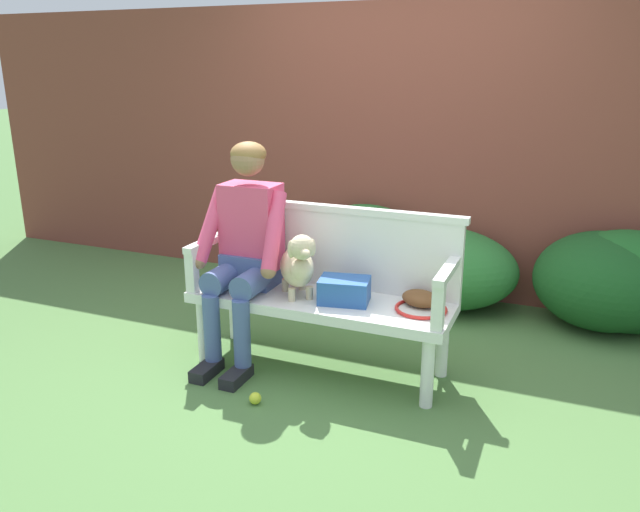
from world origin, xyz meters
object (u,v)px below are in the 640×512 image
baseball_glove (420,299)px  person_seated (246,244)px  garden_bench (320,307)px  tennis_racket (421,307)px  dog_on_bench (298,264)px  sports_bag (344,290)px  tennis_ball (255,398)px

baseball_glove → person_seated: bearing=-155.9°
garden_bench → tennis_racket: size_ratio=2.68×
garden_bench → dog_on_bench: dog_on_bench is taller
person_seated → dog_on_bench: size_ratio=3.32×
person_seated → baseball_glove: person_seated is taller
garden_bench → sports_bag: size_ratio=5.52×
person_seated → baseball_glove: (1.05, 0.10, -0.23)m
person_seated → tennis_racket: person_seated is taller
garden_bench → tennis_racket: (0.59, 0.05, 0.07)m
garden_bench → tennis_ball: bearing=-107.3°
dog_on_bench → tennis_racket: bearing=8.0°
dog_on_bench → baseball_glove: (0.69, 0.13, -0.15)m
tennis_racket → tennis_ball: size_ratio=8.75×
sports_bag → tennis_ball: bearing=-122.5°
baseball_glove → tennis_ball: size_ratio=3.33×
tennis_ball → garden_bench: bearing=72.7°
garden_bench → tennis_ball: garden_bench is taller
sports_bag → tennis_ball: (-0.32, -0.50, -0.49)m
dog_on_bench → baseball_glove: bearing=10.8°
garden_bench → sports_bag: 0.21m
baseball_glove → sports_bag: sports_bag is taller
person_seated → baseball_glove: bearing=5.3°
garden_bench → dog_on_bench: bearing=-157.8°
tennis_ball → dog_on_bench: bearing=84.4°
person_seated → sports_bag: size_ratio=4.74×
person_seated → tennis_ball: size_ratio=20.10×
person_seated → baseball_glove: 1.08m
dog_on_bench → person_seated: bearing=174.5°
tennis_racket → baseball_glove: bearing=114.5°
person_seated → dog_on_bench: (0.36, -0.03, -0.07)m
person_seated → sports_bag: (0.63, -0.01, -0.20)m
garden_bench → baseball_glove: 0.59m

